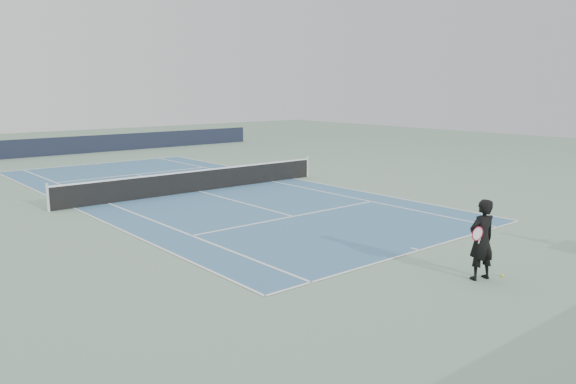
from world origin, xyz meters
TOP-DOWN VIEW (x-y plane):
  - ground at (0.00, 0.00)m, footprint 80.00×80.00m
  - court_surface at (0.00, 0.00)m, footprint 10.97×23.77m
  - tennis_net at (0.00, 0.00)m, footprint 12.90×0.10m
  - windscreen_far at (0.00, 17.88)m, footprint 30.00×0.25m
  - tennis_player at (-0.86, -14.27)m, footprint 0.87×0.70m
  - tennis_ball at (-0.28, -14.53)m, footprint 0.07×0.07m

SIDE VIEW (x-z plane):
  - ground at x=0.00m, z-range 0.00..0.00m
  - court_surface at x=0.00m, z-range 0.00..0.01m
  - tennis_ball at x=-0.28m, z-range 0.00..0.07m
  - tennis_net at x=0.00m, z-range -0.03..1.04m
  - windscreen_far at x=0.00m, z-range 0.00..1.20m
  - tennis_player at x=-0.86m, z-range 0.00..1.95m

